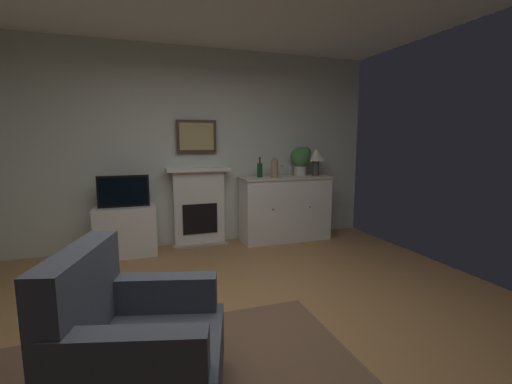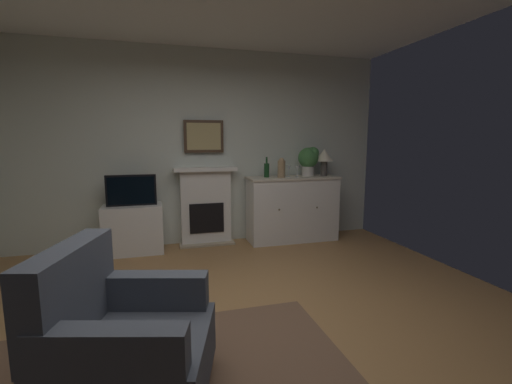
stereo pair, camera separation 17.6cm
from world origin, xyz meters
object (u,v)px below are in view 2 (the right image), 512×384
at_px(wine_bottle, 267,170).
at_px(tv_set, 131,190).
at_px(wine_glass_left, 288,168).
at_px(wine_glass_center, 297,169).
at_px(sideboard_cabinet, 292,209).
at_px(vase_decorative, 281,168).
at_px(armchair, 122,341).
at_px(table_lamp, 324,157).
at_px(framed_picture, 204,136).
at_px(tv_cabinet, 134,229).
at_px(fireplace_unit, 206,206).
at_px(potted_plant_small, 309,159).

distance_m(wine_bottle, tv_set, 1.85).
height_order(wine_glass_left, wine_glass_center, same).
relative_size(sideboard_cabinet, tv_set, 2.15).
height_order(wine_glass_center, vase_decorative, vase_decorative).
distance_m(sideboard_cabinet, wine_glass_center, 0.60).
bearing_deg(armchair, table_lamp, 46.99).
height_order(framed_picture, wine_bottle, framed_picture).
bearing_deg(wine_glass_left, tv_cabinet, 179.83).
bearing_deg(wine_glass_center, wine_glass_left, 149.14).
bearing_deg(table_lamp, framed_picture, 172.74).
relative_size(framed_picture, tv_cabinet, 0.73).
bearing_deg(tv_set, table_lamp, 0.17).
relative_size(framed_picture, vase_decorative, 1.96).
xyz_separation_m(vase_decorative, armchair, (-1.92, -2.74, -0.71)).
bearing_deg(armchair, fireplace_unit, 73.87).
xyz_separation_m(wine_bottle, vase_decorative, (0.20, -0.08, 0.03)).
relative_size(framed_picture, table_lamp, 1.38).
bearing_deg(vase_decorative, framed_picture, 165.53).
height_order(wine_bottle, armchair, wine_bottle).
bearing_deg(armchair, wine_bottle, 58.65).
bearing_deg(potted_plant_small, tv_cabinet, -179.30).
bearing_deg(framed_picture, wine_glass_left, -10.22).
distance_m(framed_picture, wine_glass_center, 1.40).
bearing_deg(tv_cabinet, wine_bottle, 0.44).
bearing_deg(sideboard_cabinet, wine_glass_center, -51.84).
xyz_separation_m(potted_plant_small, armchair, (-2.38, -2.84, -0.82)).
distance_m(table_lamp, tv_set, 2.75).
bearing_deg(wine_glass_center, sideboard_cabinet, 128.16).
relative_size(tv_cabinet, potted_plant_small, 1.74).
xyz_separation_m(framed_picture, tv_cabinet, (-0.97, -0.21, -1.21)).
xyz_separation_m(fireplace_unit, framed_picture, (0.00, 0.05, 0.98)).
distance_m(fireplace_unit, tv_cabinet, 1.01).
relative_size(vase_decorative, armchair, 0.29).
distance_m(wine_bottle, wine_glass_left, 0.33).
relative_size(wine_glass_center, tv_cabinet, 0.22).
relative_size(tv_cabinet, armchair, 0.76).
bearing_deg(sideboard_cabinet, framed_picture, 169.92).
bearing_deg(wine_bottle, fireplace_unit, 170.23).
distance_m(vase_decorative, potted_plant_small, 0.49).
height_order(sideboard_cabinet, vase_decorative, vase_decorative).
height_order(fireplace_unit, tv_set, fireplace_unit).
height_order(tv_set, potted_plant_small, potted_plant_small).
distance_m(fireplace_unit, wine_glass_center, 1.42).
bearing_deg(wine_glass_left, wine_glass_center, -30.86).
height_order(fireplace_unit, wine_bottle, wine_bottle).
bearing_deg(armchair, framed_picture, 74.10).
distance_m(framed_picture, wine_bottle, 1.00).
height_order(table_lamp, wine_bottle, table_lamp).
xyz_separation_m(framed_picture, tv_set, (-0.98, -0.23, -0.69)).
height_order(wine_glass_center, armchair, wine_glass_center).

